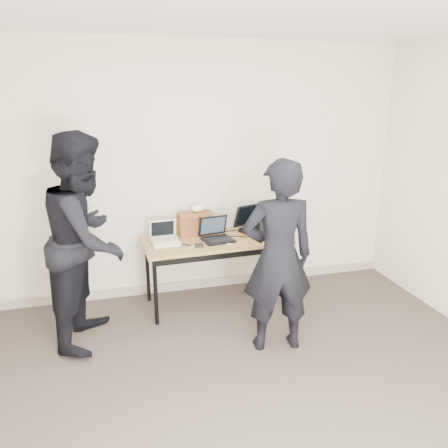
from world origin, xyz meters
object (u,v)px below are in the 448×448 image
object	(u,v)px
equipment_box	(268,223)
person_observer	(86,240)
desk	(217,245)
leather_satchel	(195,223)
laptop_right	(256,225)
person_typist	(278,257)
laptop_beige	(165,239)
laptop_center	(216,235)

from	to	relation	value
equipment_box	person_observer	size ratio (longest dim) A/B	0.14
equipment_box	person_observer	world-z (taller)	person_observer
desk	leather_satchel	world-z (taller)	leather_satchel
laptop_right	person_typist	world-z (taller)	person_typist
laptop_beige	person_typist	size ratio (longest dim) A/B	0.17
desk	leather_satchel	distance (m)	0.34
laptop_right	laptop_beige	bearing A→B (deg)	169.10
leather_satchel	desk	bearing A→B (deg)	-57.69
leather_satchel	person_typist	world-z (taller)	person_typist
leather_satchel	laptop_beige	bearing A→B (deg)	-156.92
laptop_right	leather_satchel	xyz separation A→B (m)	(-0.67, 0.03, 0.06)
desk	laptop_center	size ratio (longest dim) A/B	4.42
laptop_beige	laptop_right	xyz separation A→B (m)	(1.02, 0.16, 0.02)
laptop_beige	person_typist	world-z (taller)	person_typist
desk	person_typist	world-z (taller)	person_typist
laptop_center	laptop_right	bearing A→B (deg)	12.59
leather_satchel	person_typist	size ratio (longest dim) A/B	0.22
desk	person_observer	size ratio (longest dim) A/B	0.81
laptop_beige	equipment_box	size ratio (longest dim) A/B	1.07
laptop_right	person_observer	world-z (taller)	person_observer
desk	laptop_beige	bearing A→B (deg)	173.64
laptop_right	person_observer	xyz separation A→B (m)	(-1.75, -0.53, 0.16)
leather_satchel	person_observer	xyz separation A→B (m)	(-1.08, -0.57, 0.09)
desk	person_typist	bearing A→B (deg)	-74.69
laptop_beige	equipment_box	bearing A→B (deg)	3.24
desk	laptop_beige	xyz separation A→B (m)	(-0.53, 0.03, 0.10)
desk	equipment_box	bearing A→B (deg)	14.08
person_typist	person_observer	size ratio (longest dim) A/B	0.90
laptop_beige	person_typist	distance (m)	1.27
laptop_right	person_observer	size ratio (longest dim) A/B	0.25
desk	equipment_box	xyz separation A→B (m)	(0.63, 0.19, 0.14)
laptop_center	person_typist	world-z (taller)	person_typist
laptop_beige	person_observer	bearing A→B (deg)	-157.60
desk	laptop_beige	world-z (taller)	laptop_beige
equipment_box	person_typist	distance (m)	1.17
laptop_right	person_typist	xyz separation A→B (m)	(-0.18, -1.12, 0.06)
laptop_beige	leather_satchel	distance (m)	0.41
equipment_box	laptop_center	bearing A→B (deg)	-163.06
equipment_box	leather_satchel	bearing A→B (deg)	177.47
laptop_right	desk	bearing A→B (deg)	-178.08
leather_satchel	equipment_box	distance (m)	0.81
laptop_right	person_typist	size ratio (longest dim) A/B	0.28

